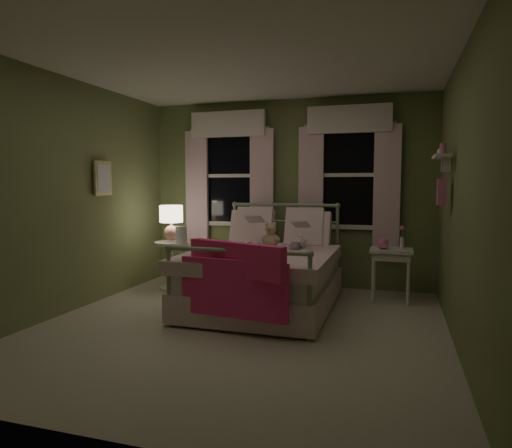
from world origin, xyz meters
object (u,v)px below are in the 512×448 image
(child_left, at_px, (253,224))
(nightstand_right, at_px, (391,257))
(child_right, at_px, (297,226))
(bed, at_px, (265,274))
(teddy_bear, at_px, (271,237))
(nightstand_left, at_px, (172,259))
(table_lamp, at_px, (171,219))

(child_left, xyz_separation_m, nightstand_right, (1.67, 0.26, -0.37))
(child_left, height_order, child_right, child_left)
(bed, height_order, child_right, child_right)
(child_right, xyz_separation_m, teddy_bear, (-0.28, -0.16, -0.12))
(child_left, relative_size, nightstand_left, 1.09)
(child_left, xyz_separation_m, nightstand_left, (-1.17, 0.07, -0.50))
(child_left, bearing_deg, child_right, 154.54)
(bed, relative_size, table_lamp, 4.27)
(nightstand_right, bearing_deg, bed, -154.06)
(bed, xyz_separation_m, nightstand_right, (1.39, 0.68, 0.17))
(teddy_bear, xyz_separation_m, nightstand_right, (1.39, 0.41, -0.24))
(bed, relative_size, teddy_bear, 6.47)
(bed, bearing_deg, teddy_bear, 90.00)
(child_left, height_order, table_lamp, child_left)
(bed, relative_size, nightstand_right, 3.18)
(table_lamp, distance_m, nightstand_right, 2.88)
(nightstand_left, relative_size, table_lamp, 1.36)
(child_right, relative_size, nightstand_left, 1.06)
(table_lamp, bearing_deg, teddy_bear, -8.85)
(child_left, relative_size, teddy_bear, 2.25)
(child_left, xyz_separation_m, child_right, (0.56, 0.00, -0.01))
(nightstand_right, bearing_deg, nightstand_left, -176.22)
(child_left, xyz_separation_m, teddy_bear, (0.28, -0.16, -0.13))
(child_left, bearing_deg, table_lamp, -28.78)
(child_right, relative_size, nightstand_right, 1.08)
(nightstand_left, relative_size, nightstand_right, 1.02)
(child_right, height_order, nightstand_left, child_right)
(teddy_bear, height_order, nightstand_left, teddy_bear)
(teddy_bear, bearing_deg, child_right, 29.50)
(child_right, bearing_deg, nightstand_right, -170.95)
(nightstand_right, bearing_deg, teddy_bear, -163.43)
(child_right, height_order, teddy_bear, child_right)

